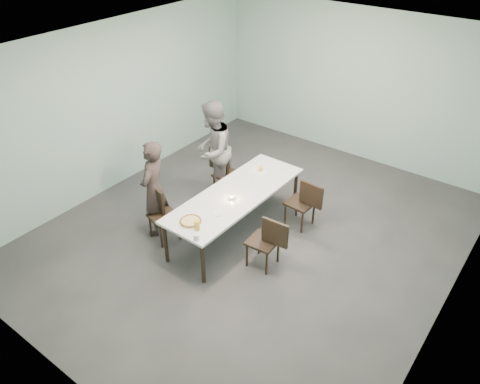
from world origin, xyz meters
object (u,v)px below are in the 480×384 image
Objects in this scene: water_tumbler at (196,237)px; amber_tumbler at (261,169)px; side_plate at (217,213)px; tealight at (232,198)px; table at (236,196)px; diner_far at (213,150)px; beer_glass at (197,225)px; chair_far_right at (305,201)px; chair_near_left at (161,210)px; chair_near_right at (268,239)px; pizza at (191,221)px; chair_far_left at (224,170)px; diner_near at (154,189)px.

water_tumbler reaches higher than amber_tumbler.
tealight is at bearing 97.10° from side_plate.
diner_far is (-1.03, 0.68, 0.21)m from table.
side_plate is 1.20× the size of beer_glass.
chair_far_right is 2.00m from beer_glass.
beer_glass reaches higher than water_tumbler.
tealight reaches higher than table.
chair_near_left is 1.04m from side_plate.
diner_far is 9.99× the size of side_plate.
amber_tumbler is at bearing 96.67° from beer_glass.
tealight is at bearing -82.01° from amber_tumbler.
chair_near_right is 1.06m from beer_glass.
diner_far is 11.99× the size of beer_glass.
beer_glass is (0.19, -0.07, 0.06)m from pizza.
side_plate reaches higher than table.
chair_near_right is 15.54× the size of tealight.
pizza is (-0.06, -0.99, 0.08)m from table.
side_plate is 3.21× the size of tealight.
chair_near_left is at bearing 165.43° from beer_glass.
pizza is 1.80m from amber_tumbler.
diner_far is at bearing 110.81° from chair_near_left.
beer_glass is at bearing -61.74° from chair_far_left.
diner_near is (-1.94, -0.35, 0.31)m from chair_near_right.
side_plate is at bearing -79.87° from table.
diner_far reaches higher than diner_near.
chair_near_right is 2.23m from diner_far.
water_tumbler is at bearing -36.74° from pizza.
side_plate is 0.42m from tealight.
chair_far_left and chair_near_right have the same top height.
chair_far_left is at bearing -37.20° from chair_near_right.
amber_tumbler is at bearing 126.36° from diner_near.
side_plate is (-0.70, -1.38, 0.25)m from chair_far_right.
tealight is (-0.83, 0.22, 0.27)m from chair_near_right.
chair_near_right is 1.00× the size of chair_far_right.
side_plate is 0.67m from water_tumbler.
water_tumbler is (1.30, -1.92, -0.10)m from diner_far.
beer_glass is (-0.67, -1.86, 0.32)m from chair_far_right.
chair_near_right is at bearing 97.21° from chair_far_right.
chair_far_left is 0.44m from diner_far.
side_plate is at bearing -82.28° from amber_tumbler.
amber_tumbler reaches higher than side_plate.
table is at bearing 86.62° from pizza.
chair_far_right reaches higher than table.
chair_far_left is 2.56× the size of pizza.
side_plate is 0.48m from beer_glass.
diner_near reaches higher than amber_tumbler.
diner_near is 1.43m from diner_far.
chair_far_right is (0.81, 0.79, -0.19)m from table.
diner_far is 0.96m from amber_tumbler.
chair_near_left is 1.10m from beer_glass.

